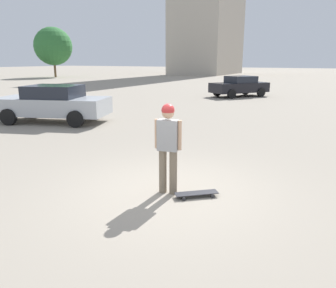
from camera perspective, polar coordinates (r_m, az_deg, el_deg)
The scene contains 6 objects.
ground_plane at distance 6.55m, azimuth 0.00°, elevation -8.44°, with size 220.00×220.00×0.00m, color gray.
person at distance 6.22m, azimuth 0.00°, elevation 0.36°, with size 0.53×0.26×1.76m.
skateboard at distance 6.36m, azimuth 4.98°, elevation -8.57°, with size 0.77×0.70×0.08m.
car_parked_near at distance 14.58m, azimuth -19.42°, elevation 6.72°, with size 4.96×3.28×1.54m.
car_parked_far at distance 24.21m, azimuth 12.35°, elevation 9.85°, with size 3.81×4.35×1.44m.
tree_distant at distance 53.48m, azimuth -19.38°, elevation 15.76°, with size 5.53×5.53×7.28m.
Camera 1 is at (-2.84, 5.33, 2.55)m, focal length 35.00 mm.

